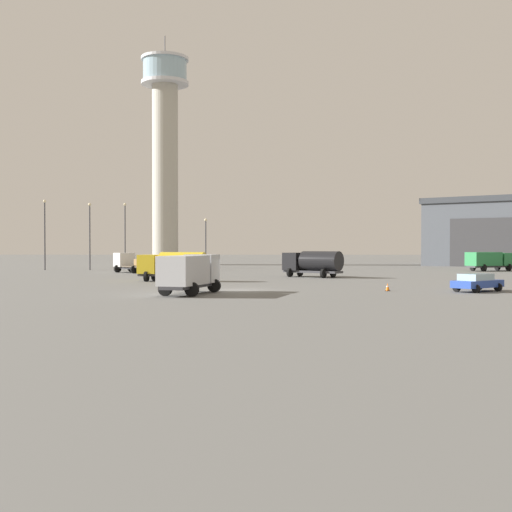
{
  "coord_description": "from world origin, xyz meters",
  "views": [
    {
      "loc": [
        2.99,
        -50.66,
        3.5
      ],
      "look_at": [
        0.78,
        24.33,
        2.3
      ],
      "focal_mm": 45.56,
      "sensor_mm": 36.0,
      "label": 1
    }
  ],
  "objects_px": {
    "truck_box_green": "(489,260)",
    "light_post_centre": "(45,229)",
    "control_tower": "(165,143)",
    "light_post_west": "(206,238)",
    "truck_fuel_tanker_black": "(313,262)",
    "truck_box_silver": "(190,272)",
    "light_post_north": "(125,230)",
    "traffic_cone_near_left": "(388,287)",
    "truck_flatbed_white": "(129,263)",
    "truck_fuel_tanker_yellow": "(173,265)",
    "car_blue": "(477,282)",
    "light_post_east": "(90,231)"
  },
  "relations": [
    {
      "from": "light_post_centre",
      "to": "light_post_west",
      "type": "bearing_deg",
      "value": 16.33
    },
    {
      "from": "truck_box_green",
      "to": "car_blue",
      "type": "relative_size",
      "value": 1.54
    },
    {
      "from": "car_blue",
      "to": "truck_box_silver",
      "type": "bearing_deg",
      "value": 148.91
    },
    {
      "from": "truck_flatbed_white",
      "to": "control_tower",
      "type": "bearing_deg",
      "value": -43.42
    },
    {
      "from": "truck_box_green",
      "to": "light_post_centre",
      "type": "height_order",
      "value": "light_post_centre"
    },
    {
      "from": "truck_flatbed_white",
      "to": "traffic_cone_near_left",
      "type": "relative_size",
      "value": 9.57
    },
    {
      "from": "control_tower",
      "to": "truck_box_green",
      "type": "bearing_deg",
      "value": -29.56
    },
    {
      "from": "control_tower",
      "to": "light_post_west",
      "type": "height_order",
      "value": "control_tower"
    },
    {
      "from": "light_post_east",
      "to": "truck_fuel_tanker_black",
      "type": "bearing_deg",
      "value": -33.72
    },
    {
      "from": "truck_box_silver",
      "to": "car_blue",
      "type": "xyz_separation_m",
      "value": [
        21.5,
        3.3,
        -0.89
      ]
    },
    {
      "from": "control_tower",
      "to": "truck_flatbed_white",
      "type": "height_order",
      "value": "control_tower"
    },
    {
      "from": "light_post_west",
      "to": "light_post_east",
      "type": "height_order",
      "value": "light_post_east"
    },
    {
      "from": "truck_box_green",
      "to": "truck_box_silver",
      "type": "xyz_separation_m",
      "value": [
        -35.76,
        -44.03,
        0.11
      ]
    },
    {
      "from": "light_post_west",
      "to": "traffic_cone_near_left",
      "type": "height_order",
      "value": "light_post_west"
    },
    {
      "from": "truck_box_green",
      "to": "truck_box_silver",
      "type": "relative_size",
      "value": 1.0
    },
    {
      "from": "control_tower",
      "to": "light_post_west",
      "type": "bearing_deg",
      "value": -64.24
    },
    {
      "from": "light_post_east",
      "to": "light_post_centre",
      "type": "relative_size",
      "value": 0.95
    },
    {
      "from": "light_post_north",
      "to": "traffic_cone_near_left",
      "type": "bearing_deg",
      "value": -58.1
    },
    {
      "from": "car_blue",
      "to": "light_post_west",
      "type": "bearing_deg",
      "value": 78.03
    },
    {
      "from": "light_post_west",
      "to": "traffic_cone_near_left",
      "type": "distance_m",
      "value": 52.45
    },
    {
      "from": "truck_flatbed_white",
      "to": "light_post_north",
      "type": "relative_size",
      "value": 0.57
    },
    {
      "from": "truck_box_green",
      "to": "truck_fuel_tanker_black",
      "type": "height_order",
      "value": "truck_fuel_tanker_black"
    },
    {
      "from": "truck_box_green",
      "to": "truck_fuel_tanker_black",
      "type": "bearing_deg",
      "value": -167.1
    },
    {
      "from": "truck_fuel_tanker_yellow",
      "to": "car_blue",
      "type": "height_order",
      "value": "truck_fuel_tanker_yellow"
    },
    {
      "from": "truck_box_green",
      "to": "light_post_east",
      "type": "bearing_deg",
      "value": 154.69
    },
    {
      "from": "control_tower",
      "to": "light_post_centre",
      "type": "relative_size",
      "value": 4.15
    },
    {
      "from": "light_post_centre",
      "to": "control_tower",
      "type": "bearing_deg",
      "value": 63.99
    },
    {
      "from": "truck_box_green",
      "to": "light_post_east",
      "type": "relative_size",
      "value": 0.73
    },
    {
      "from": "car_blue",
      "to": "light_post_east",
      "type": "distance_m",
      "value": 60.23
    },
    {
      "from": "truck_flatbed_white",
      "to": "light_post_north",
      "type": "xyz_separation_m",
      "value": [
        -4.85,
        18.55,
        4.77
      ]
    },
    {
      "from": "truck_box_green",
      "to": "truck_fuel_tanker_black",
      "type": "xyz_separation_m",
      "value": [
        -25.39,
        -18.47,
        0.13
      ]
    },
    {
      "from": "traffic_cone_near_left",
      "to": "truck_box_green",
      "type": "bearing_deg",
      "value": 62.5
    },
    {
      "from": "truck_fuel_tanker_black",
      "to": "traffic_cone_near_left",
      "type": "relative_size",
      "value": 10.98
    },
    {
      "from": "control_tower",
      "to": "truck_fuel_tanker_black",
      "type": "xyz_separation_m",
      "value": [
        24.4,
        -46.72,
        -20.69
      ]
    },
    {
      "from": "truck_box_green",
      "to": "light_post_west",
      "type": "height_order",
      "value": "light_post_west"
    },
    {
      "from": "car_blue",
      "to": "traffic_cone_near_left",
      "type": "height_order",
      "value": "car_blue"
    },
    {
      "from": "car_blue",
      "to": "light_post_centre",
      "type": "height_order",
      "value": "light_post_centre"
    },
    {
      "from": "truck_box_green",
      "to": "car_blue",
      "type": "height_order",
      "value": "truck_box_green"
    },
    {
      "from": "control_tower",
      "to": "light_post_west",
      "type": "distance_m",
      "value": 28.28
    },
    {
      "from": "truck_fuel_tanker_black",
      "to": "truck_box_silver",
      "type": "xyz_separation_m",
      "value": [
        -10.37,
        -25.55,
        -0.02
      ]
    },
    {
      "from": "truck_fuel_tanker_yellow",
      "to": "light_post_centre",
      "type": "height_order",
      "value": "light_post_centre"
    },
    {
      "from": "truck_box_green",
      "to": "light_post_west",
      "type": "bearing_deg",
      "value": 145.08
    },
    {
      "from": "truck_box_silver",
      "to": "light_post_west",
      "type": "xyz_separation_m",
      "value": [
        -4.44,
        52.41,
        3.0
      ]
    },
    {
      "from": "truck_fuel_tanker_black",
      "to": "light_post_west",
      "type": "relative_size",
      "value": 0.88
    },
    {
      "from": "truck_fuel_tanker_black",
      "to": "traffic_cone_near_left",
      "type": "height_order",
      "value": "truck_fuel_tanker_black"
    },
    {
      "from": "control_tower",
      "to": "truck_box_silver",
      "type": "xyz_separation_m",
      "value": [
        14.03,
        -72.27,
        -20.71
      ]
    },
    {
      "from": "truck_box_silver",
      "to": "truck_flatbed_white",
      "type": "xyz_separation_m",
      "value": [
        -12.88,
        37.57,
        -0.39
      ]
    },
    {
      "from": "truck_fuel_tanker_black",
      "to": "light_post_centre",
      "type": "bearing_deg",
      "value": 7.15
    },
    {
      "from": "truck_box_green",
      "to": "truck_flatbed_white",
      "type": "xyz_separation_m",
      "value": [
        -48.64,
        -6.46,
        -0.28
      ]
    },
    {
      "from": "truck_box_green",
      "to": "truck_flatbed_white",
      "type": "distance_m",
      "value": 49.07
    }
  ]
}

